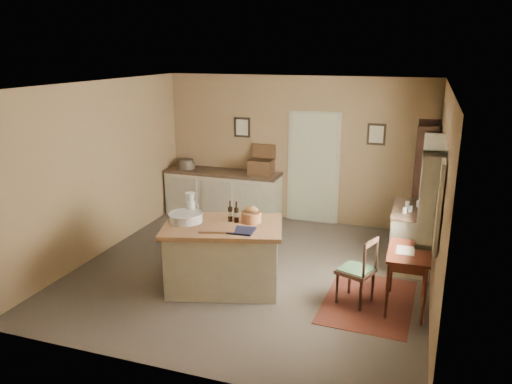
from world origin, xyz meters
TOP-DOWN VIEW (x-y plane):
  - ground at (0.00, 0.00)m, footprint 5.00×5.00m
  - wall_back at (0.00, 2.50)m, footprint 5.00×0.10m
  - wall_front at (0.00, -2.50)m, footprint 5.00×0.10m
  - wall_left at (-2.50, 0.00)m, footprint 0.10×5.00m
  - wall_right at (2.50, 0.00)m, footprint 0.10×5.00m
  - ceiling at (0.00, 0.00)m, footprint 5.00×5.00m
  - door at (0.35, 2.47)m, footprint 0.97×0.06m
  - framed_prints at (0.20, 2.48)m, footprint 2.82×0.02m
  - window at (2.42, -0.20)m, footprint 0.25×1.99m
  - work_island at (-0.20, -0.60)m, footprint 1.78×1.40m
  - sideboard at (-1.34, 2.20)m, footprint 2.24×0.64m
  - rug at (1.75, -0.39)m, footprint 1.16×1.64m
  - writing_desk at (2.20, -0.39)m, footprint 0.50×0.82m
  - desk_chair at (1.57, -0.46)m, footprint 0.53×0.53m
  - right_cabinet at (2.20, 1.00)m, footprint 0.60×1.08m
  - shelving_unit at (2.35, 2.00)m, footprint 0.35×0.91m

SIDE VIEW (x-z plane):
  - ground at x=0.00m, z-range 0.00..0.00m
  - rug at x=1.75m, z-range 0.00..0.01m
  - desk_chair at x=1.57m, z-range 0.00..0.88m
  - right_cabinet at x=2.20m, z-range -0.04..0.95m
  - sideboard at x=-1.34m, z-range -0.11..1.07m
  - work_island at x=-0.20m, z-range -0.12..1.08m
  - writing_desk at x=2.20m, z-range 0.26..1.07m
  - shelving_unit at x=2.35m, z-range 0.00..2.03m
  - door at x=0.35m, z-range 0.00..2.11m
  - wall_back at x=0.00m, z-range 0.00..2.70m
  - wall_front at x=0.00m, z-range 0.00..2.70m
  - wall_left at x=-2.50m, z-range 0.00..2.70m
  - wall_right at x=2.50m, z-range 0.00..2.70m
  - window at x=2.42m, z-range 0.99..2.11m
  - framed_prints at x=0.20m, z-range 1.53..1.91m
  - ceiling at x=0.00m, z-range 2.70..2.70m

